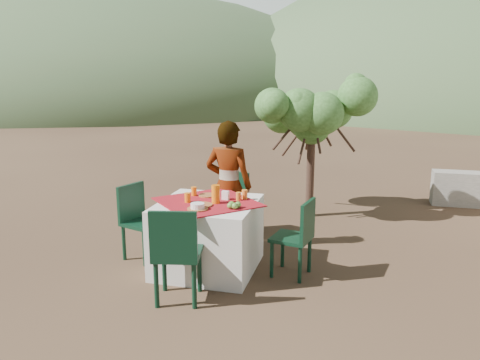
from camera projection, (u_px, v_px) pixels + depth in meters
The scene contains 21 objects.
ground at pixel (247, 270), 5.08m from camera, with size 160.00×160.00×0.00m, color #342417.
table at pixel (208, 235), 5.06m from camera, with size 1.30×1.30×0.76m.
chair_far at pixel (232, 200), 6.13m from camera, with size 0.50×0.50×0.84m.
chair_near at pixel (176, 251), 4.25m from camera, with size 0.50×0.50×0.92m.
chair_left at pixel (138, 218), 5.36m from camera, with size 0.50×0.50×0.86m.
chair_right at pixel (298, 234), 4.85m from camera, with size 0.45×0.45×0.83m.
person at pixel (229, 186), 5.58m from camera, with size 0.57×0.38×1.56m, color #8C6651.
shrub_tree at pixel (316, 120), 6.77m from camera, with size 1.55×1.52×1.82m.
hill_near_left at pixel (118, 101), 37.79m from camera, with size 40.00×40.00×16.00m, color #314E2B.
hill_far_center at pixel (317, 92), 55.17m from camera, with size 60.00×60.00×24.00m, color slate.
plate_far at pixel (208, 195), 5.20m from camera, with size 0.21×0.21×0.01m, color brown.
plate_near at pixel (202, 205), 4.82m from camera, with size 0.22×0.22×0.01m, color brown.
glass_far at pixel (194, 191), 5.20m from camera, with size 0.06×0.06×0.10m, color orange.
glass_near at pixel (188, 198), 4.93m from camera, with size 0.06×0.06×0.10m, color orange.
juice_pitcher at pixel (216, 194), 4.89m from camera, with size 0.09×0.09×0.19m, color orange.
bowl_plate at pixel (198, 209), 4.68m from camera, with size 0.21×0.21×0.01m, color brown.
white_bowl at pixel (198, 206), 4.67m from camera, with size 0.14×0.14×0.05m, color white.
jar_left at pixel (239, 196), 5.01m from camera, with size 0.06×0.06×0.09m, color orange.
jar_right at pixel (245, 194), 5.07m from camera, with size 0.06×0.06×0.10m, color orange.
napkin_holder at pixel (225, 195), 5.04m from camera, with size 0.07×0.04×0.10m, color white.
fruit_cluster at pixel (234, 205), 4.71m from camera, with size 0.13×0.12×0.07m.
Camera 1 is at (1.10, -4.61, 2.08)m, focal length 35.00 mm.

